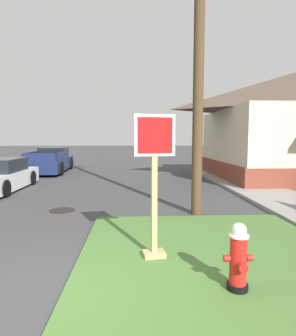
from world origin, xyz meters
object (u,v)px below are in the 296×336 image
(manhole_cover, at_px, (62,210))
(pickup_truck_navy, at_px, (51,162))
(stop_sign, at_px, (154,190))
(fire_hydrant, at_px, (238,258))

(manhole_cover, xyz_separation_m, pickup_truck_navy, (-3.03, 9.75, 0.61))
(stop_sign, bearing_deg, manhole_cover, 124.14)
(stop_sign, height_order, manhole_cover, stop_sign)
(fire_hydrant, xyz_separation_m, stop_sign, (-1.01, 1.11, 0.70))
(pickup_truck_navy, bearing_deg, manhole_cover, -72.75)
(manhole_cover, bearing_deg, stop_sign, -55.86)
(fire_hydrant, relative_size, manhole_cover, 1.28)
(stop_sign, distance_m, manhole_cover, 4.41)
(fire_hydrant, height_order, manhole_cover, fire_hydrant)
(manhole_cover, bearing_deg, pickup_truck_navy, 107.25)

